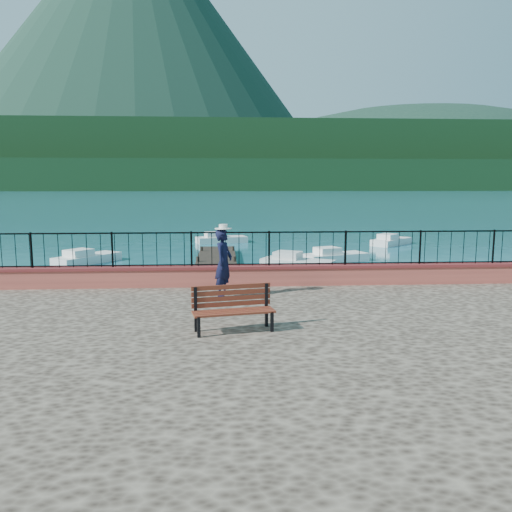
{
  "coord_description": "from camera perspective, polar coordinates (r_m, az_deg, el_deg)",
  "views": [
    {
      "loc": [
        -1.55,
        -10.32,
        4.09
      ],
      "look_at": [
        -0.78,
        2.0,
        2.3
      ],
      "focal_mm": 35.0,
      "sensor_mm": 36.0,
      "label": 1
    }
  ],
  "objects": [
    {
      "name": "hat",
      "position": [
        12.76,
        -3.76,
        3.37
      ],
      "size": [
        0.44,
        0.44,
        0.12
      ],
      "primitive_type": "cylinder",
      "color": "silver",
      "rests_on": "person"
    },
    {
      "name": "boat_1",
      "position": [
        24.51,
        4.8,
        -0.43
      ],
      "size": [
        3.73,
        2.85,
        0.8
      ],
      "primitive_type": "cube",
      "rotation": [
        0.0,
        0.0,
        -0.5
      ],
      "color": "silver",
      "rests_on": "ground"
    },
    {
      "name": "ground",
      "position": [
        11.21,
        4.75,
        -13.18
      ],
      "size": [
        2000.0,
        2000.0,
        0.0
      ],
      "primitive_type": "plane",
      "color": "#19596B",
      "rests_on": "ground"
    },
    {
      "name": "railing",
      "position": [
        14.22,
        2.71,
        0.83
      ],
      "size": [
        27.0,
        0.05,
        0.95
      ],
      "primitive_type": "cube",
      "color": "black",
      "rests_on": "parapet"
    },
    {
      "name": "boat_0",
      "position": [
        19.64,
        -14.32,
        -2.83
      ],
      "size": [
        4.02,
        3.37,
        0.8
      ],
      "primitive_type": "cube",
      "rotation": [
        0.0,
        0.0,
        0.61
      ],
      "color": "silver",
      "rests_on": "ground"
    },
    {
      "name": "companion_hill",
      "position": [
        611.85,
        17.81,
        7.49
      ],
      "size": [
        448.0,
        384.0,
        180.0
      ],
      "primitive_type": "ellipsoid",
      "color": "#142D23",
      "rests_on": "ground"
    },
    {
      "name": "far_forest",
      "position": [
        310.36,
        -3.33,
        9.15
      ],
      "size": [
        900.0,
        60.0,
        18.0
      ],
      "primitive_type": "cube",
      "color": "black",
      "rests_on": "ground"
    },
    {
      "name": "dock",
      "position": [
        22.67,
        -4.66,
        -1.78
      ],
      "size": [
        2.0,
        16.0,
        0.3
      ],
      "primitive_type": "cube",
      "color": "#2D231C",
      "rests_on": "ground"
    },
    {
      "name": "person",
      "position": [
        12.87,
        -3.72,
        -0.77
      ],
      "size": [
        0.63,
        0.75,
        1.75
      ],
      "primitive_type": "imported",
      "rotation": [
        0.0,
        0.0,
        1.18
      ],
      "color": "black",
      "rests_on": "promenade"
    },
    {
      "name": "volcano",
      "position": [
        743.74,
        -13.68,
        22.51
      ],
      "size": [
        560.0,
        560.0,
        380.0
      ],
      "primitive_type": "cone",
      "color": "#142D23",
      "rests_on": "ground"
    },
    {
      "name": "boat_3",
      "position": [
        27.37,
        -18.72,
        0.07
      ],
      "size": [
        3.12,
        3.64,
        0.8
      ],
      "primitive_type": "cube",
      "rotation": [
        0.0,
        0.0,
        0.95
      ],
      "color": "white",
      "rests_on": "ground"
    },
    {
      "name": "park_bench",
      "position": [
        9.92,
        -2.6,
        -7.04
      ],
      "size": [
        1.68,
        0.83,
        0.89
      ],
      "rotation": [
        0.0,
        0.0,
        0.2
      ],
      "color": "black",
      "rests_on": "promenade"
    },
    {
      "name": "boat_5",
      "position": [
        34.92,
        15.22,
        1.9
      ],
      "size": [
        3.36,
        3.26,
        0.8
      ],
      "primitive_type": "cube",
      "rotation": [
        0.0,
        0.0,
        0.75
      ],
      "color": "silver",
      "rests_on": "ground"
    },
    {
      "name": "parapet",
      "position": [
        14.34,
        2.69,
        -2.2
      ],
      "size": [
        28.0,
        0.46,
        0.58
      ],
      "primitive_type": "cube",
      "color": "#C95848",
      "rests_on": "promenade"
    },
    {
      "name": "boat_2",
      "position": [
        26.81,
        9.08,
        0.24
      ],
      "size": [
        3.67,
        2.4,
        0.8
      ],
      "primitive_type": "cube",
      "rotation": [
        0.0,
        0.0,
        0.35
      ],
      "color": "white",
      "rests_on": "ground"
    },
    {
      "name": "boat_4",
      "position": [
        34.94,
        -3.96,
        2.18
      ],
      "size": [
        3.69,
        2.22,
        0.8
      ],
      "primitive_type": "cube",
      "rotation": [
        0.0,
        0.0,
        0.29
      ],
      "color": "silver",
      "rests_on": "ground"
    },
    {
      "name": "foothills",
      "position": [
        370.75,
        -3.39,
        11.01
      ],
      "size": [
        900.0,
        120.0,
        44.0
      ],
      "primitive_type": "cube",
      "color": "black",
      "rests_on": "ground"
    }
  ]
}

